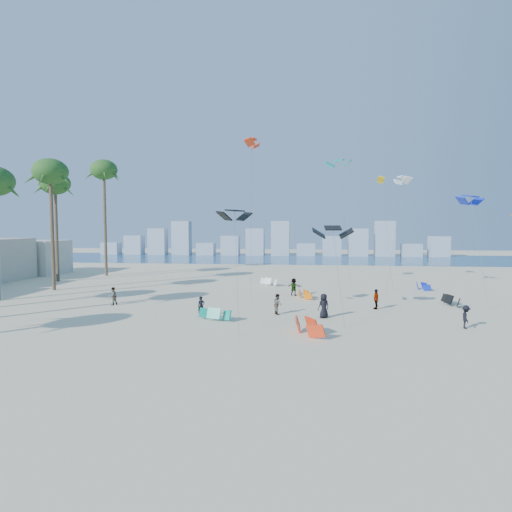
# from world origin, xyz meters

# --- Properties ---
(ground) EXTENTS (220.00, 220.00, 0.00)m
(ground) POSITION_xyz_m (0.00, 0.00, 0.00)
(ground) COLOR beige
(ground) RESTS_ON ground
(ocean) EXTENTS (220.00, 220.00, 0.00)m
(ocean) POSITION_xyz_m (0.00, 72.00, 0.01)
(ocean) COLOR navy
(ocean) RESTS_ON ground
(kitesurfer_near) EXTENTS (0.69, 0.65, 1.60)m
(kitesurfer_near) POSITION_xyz_m (-0.82, 11.28, 0.80)
(kitesurfer_near) COLOR black
(kitesurfer_near) RESTS_ON ground
(kitesurfer_mid) EXTENTS (0.92, 1.00, 1.66)m
(kitesurfer_mid) POSITION_xyz_m (5.12, 12.82, 0.83)
(kitesurfer_mid) COLOR gray
(kitesurfer_mid) RESTS_ON ground
(kitesurfers_far) EXTENTS (37.56, 13.97, 1.91)m
(kitesurfers_far) POSITION_xyz_m (9.28, 15.84, 0.87)
(kitesurfers_far) COLOR black
(kitesurfers_far) RESTS_ON ground
(grounded_kites) EXTENTS (22.57, 25.55, 1.03)m
(grounded_kites) POSITION_xyz_m (9.46, 16.65, 0.44)
(grounded_kites) COLOR #0C977F
(grounded_kites) RESTS_ON ground
(flying_kites) EXTENTS (30.06, 32.79, 16.61)m
(flying_kites) POSITION_xyz_m (14.45, 21.63, 10.91)
(flying_kites) COLOR black
(flying_kites) RESTS_ON ground
(distant_skyline) EXTENTS (85.00, 3.00, 8.40)m
(distant_skyline) POSITION_xyz_m (-1.19, 82.00, 3.09)
(distant_skyline) COLOR #9EADBF
(distant_skyline) RESTS_ON ground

